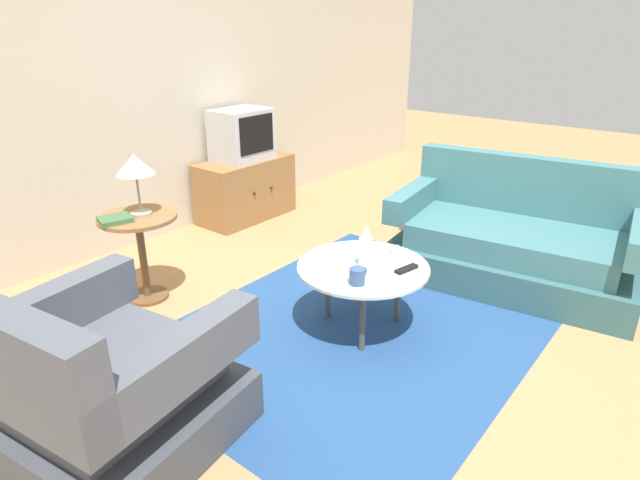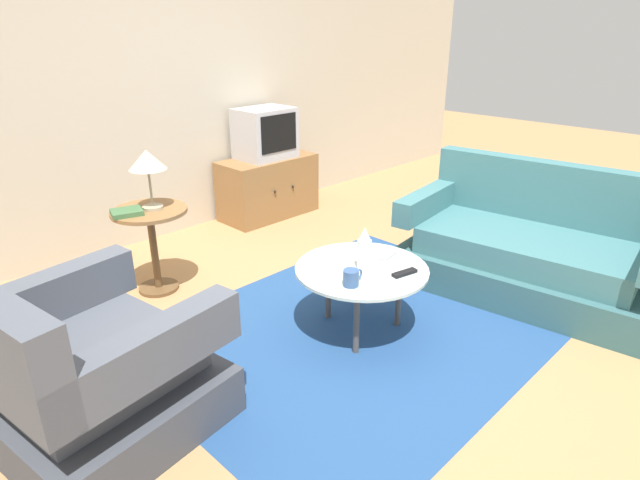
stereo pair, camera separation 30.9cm
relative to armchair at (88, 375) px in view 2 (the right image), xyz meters
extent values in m
plane|color=#AD7F51|center=(1.41, -0.32, -0.30)|extent=(16.00, 16.00, 0.00)
cube|color=#BCB29E|center=(1.41, 2.01, 1.05)|extent=(9.00, 0.12, 2.70)
cube|color=navy|center=(1.50, -0.31, -0.30)|extent=(2.46, 1.93, 0.00)
cube|color=#3E424B|center=(0.05, 0.01, -0.18)|extent=(1.02, 1.04, 0.24)
cube|color=#4C515B|center=(0.05, 0.01, 0.03)|extent=(0.85, 0.74, 0.18)
cube|color=#4C515B|center=(0.11, -0.38, 0.23)|extent=(0.91, 0.27, 0.22)
cube|color=#4C515B|center=(0.00, 0.39, 0.23)|extent=(0.91, 0.27, 0.22)
cube|color=#325C60|center=(2.69, -0.78, -0.18)|extent=(1.06, 1.75, 0.24)
cube|color=#3D7075|center=(2.69, -0.78, 0.03)|extent=(0.89, 1.46, 0.18)
cube|color=#3D7075|center=(3.05, -0.73, 0.34)|extent=(0.35, 1.66, 0.43)
cube|color=#3D7075|center=(2.59, -0.03, 0.21)|extent=(0.87, 0.25, 0.18)
cylinder|color=#B2C6C1|center=(1.50, -0.31, 0.11)|extent=(0.78, 0.78, 0.02)
cylinder|color=#4C4742|center=(1.47, -0.07, -0.10)|extent=(0.04, 0.04, 0.40)
cylinder|color=#4C4742|center=(1.30, -0.45, -0.10)|extent=(0.04, 0.04, 0.40)
cylinder|color=#4C4742|center=(1.71, -0.44, -0.10)|extent=(0.04, 0.04, 0.40)
cylinder|color=olive|center=(0.91, 1.05, 0.29)|extent=(0.50, 0.50, 0.02)
cylinder|color=brown|center=(0.91, 1.05, -0.01)|extent=(0.05, 0.05, 0.57)
cylinder|color=brown|center=(0.91, 1.05, -0.28)|extent=(0.27, 0.27, 0.02)
cube|color=olive|center=(2.46, 1.69, -0.01)|extent=(0.93, 0.44, 0.57)
sphere|color=black|center=(2.35, 1.46, 0.02)|extent=(0.02, 0.02, 0.02)
sphere|color=black|center=(2.57, 1.46, 0.02)|extent=(0.02, 0.02, 0.02)
cube|color=#B7B7BC|center=(2.46, 1.71, 0.50)|extent=(0.51, 0.39, 0.46)
cube|color=black|center=(2.46, 1.51, 0.53)|extent=(0.41, 0.01, 0.33)
cylinder|color=#9E937A|center=(0.93, 1.04, 0.31)|extent=(0.14, 0.14, 0.02)
cylinder|color=#9E937A|center=(0.93, 1.04, 0.44)|extent=(0.02, 0.02, 0.25)
cone|color=beige|center=(0.93, 1.04, 0.63)|extent=(0.24, 0.24, 0.13)
cylinder|color=white|center=(1.50, -0.32, 0.21)|extent=(0.08, 0.08, 0.18)
cone|color=white|center=(1.50, -0.32, 0.34)|extent=(0.07, 0.07, 0.08)
cylinder|color=#335184|center=(1.29, -0.41, 0.17)|extent=(0.09, 0.09, 0.09)
torus|color=#335184|center=(1.35, -0.41, 0.17)|extent=(0.06, 0.01, 0.06)
cube|color=black|center=(1.60, -0.54, 0.13)|extent=(0.16, 0.08, 0.02)
cube|color=#B2B2B7|center=(1.73, -0.32, 0.13)|extent=(0.16, 0.07, 0.02)
cube|color=#3D663D|center=(0.76, 1.06, 0.32)|extent=(0.23, 0.20, 0.03)
camera|label=1|loc=(-0.86, -1.87, 1.45)|focal=29.65mm
camera|label=2|loc=(-0.65, -2.10, 1.45)|focal=29.65mm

